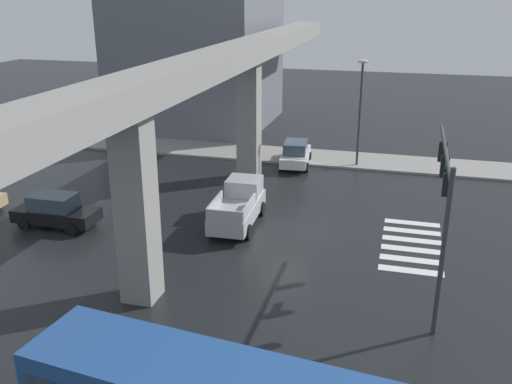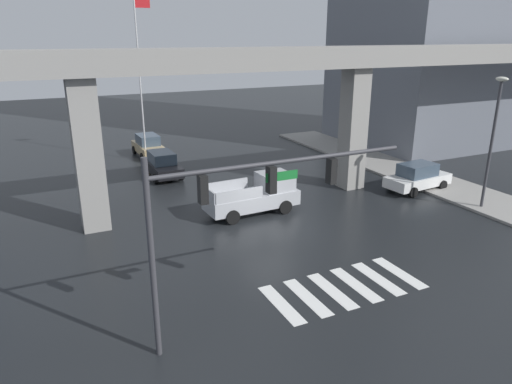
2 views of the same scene
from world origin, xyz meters
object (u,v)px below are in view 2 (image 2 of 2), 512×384
at_px(pickup_truck, 256,195).
at_px(sedan_black, 162,164).
at_px(sedan_tan, 148,146).
at_px(flagpole, 140,71).
at_px(traffic_signal_mast, 237,201).
at_px(sedan_white, 417,177).
at_px(street_lamp_near_corner, 494,128).

distance_m(pickup_truck, sedan_black, 9.41).
relative_size(sedan_tan, flagpole, 0.37).
bearing_deg(flagpole, sedan_tan, 72.25).
xyz_separation_m(sedan_black, flagpole, (-0.03, 4.54, 5.94)).
height_order(pickup_truck, sedan_black, pickup_truck).
height_order(sedan_black, flagpole, flagpole).
bearing_deg(flagpole, traffic_signal_mast, -95.77).
height_order(sedan_white, flagpole, flagpole).
xyz_separation_m(sedan_black, sedan_tan, (0.48, 6.13, 0.00)).
bearing_deg(street_lamp_near_corner, flagpole, 128.17).
height_order(sedan_white, street_lamp_near_corner, street_lamp_near_corner).
relative_size(sedan_tan, sedan_white, 0.98).
bearing_deg(traffic_signal_mast, street_lamp_near_corner, 15.33).
relative_size(pickup_truck, traffic_signal_mast, 0.60).
relative_size(traffic_signal_mast, flagpole, 0.73).
xyz_separation_m(sedan_white, flagpole, (-13.65, 14.34, 5.94)).
xyz_separation_m(sedan_black, sedan_white, (13.62, -9.80, 0.00)).
bearing_deg(traffic_signal_mast, flagpole, 84.23).
bearing_deg(street_lamp_near_corner, pickup_truck, 156.86).
relative_size(traffic_signal_mast, street_lamp_near_corner, 1.20).
relative_size(sedan_tan, traffic_signal_mast, 0.50).
xyz_separation_m(sedan_tan, sedan_white, (13.14, -15.93, 0.00)).
bearing_deg(sedan_white, pickup_truck, 175.52).
bearing_deg(street_lamp_near_corner, traffic_signal_mast, -164.67).
relative_size(sedan_black, sedan_white, 0.97).
bearing_deg(sedan_white, flagpole, 133.60).
bearing_deg(pickup_truck, sedan_tan, 98.99).
distance_m(sedan_white, traffic_signal_mast, 18.59).
xyz_separation_m(sedan_tan, traffic_signal_mast, (-2.84, -24.67, 3.71)).
height_order(sedan_black, street_lamp_near_corner, street_lamp_near_corner).
bearing_deg(sedan_black, pickup_truck, -72.26).
distance_m(sedan_black, traffic_signal_mast, 19.06).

